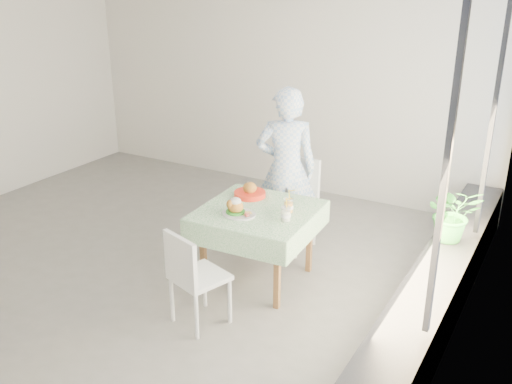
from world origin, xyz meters
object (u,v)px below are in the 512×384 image
Objects in this scene: chair_near at (199,295)px; main_dish at (237,209)px; chair_far at (290,221)px; diner at (286,169)px; juice_cup_orange at (288,206)px; potted_plant at (453,213)px; cafe_table at (258,237)px.

chair_near is 2.68× the size of main_dish.
diner reaches higher than chair_far.
juice_cup_orange is (0.34, 0.97, 0.54)m from chair_near.
chair_near is (-0.01, -1.70, -0.03)m from chair_far.
chair_far is at bearing 178.25° from potted_plant.
cafe_table is 0.92m from diner.
cafe_table is at bearing 85.83° from chair_near.
juice_cup_orange reaches higher than main_dish.
cafe_table is 1.81m from potted_plant.
main_dish is 1.97m from potted_plant.
chair_near is 0.49× the size of diner.
diner is 5.45× the size of main_dish.
chair_near is (-0.06, -0.89, -0.19)m from cafe_table.
main_dish is at bearing -116.79° from cafe_table.
diner reaches higher than juice_cup_orange.
juice_cup_orange reaches higher than cafe_table.
diner is at bearing 91.10° from main_dish.
chair_far is (-0.06, 0.81, -0.16)m from cafe_table.
chair_near is at bearing 65.93° from diner.
cafe_table is 0.83m from chair_far.
diner reaches higher than main_dish.
chair_far is 1.13m from main_dish.
main_dish reaches higher than cafe_table.
diner is at bearing -178.09° from chair_far.
chair_far is at bearing 94.14° from cafe_table.
chair_near is 3.23× the size of juice_cup_orange.
diner is 0.84m from juice_cup_orange.
diner reaches higher than potted_plant.
cafe_table is at bearing 72.56° from diner.
chair_near is at bearing -90.20° from chair_far.
potted_plant is (1.61, 0.76, 0.30)m from cafe_table.
potted_plant reaches higher than chair_near.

